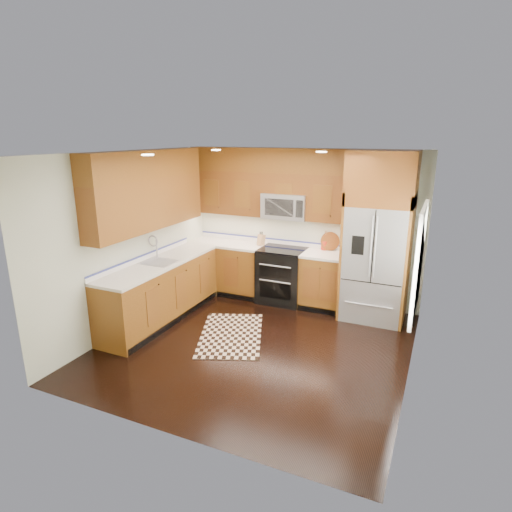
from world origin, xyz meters
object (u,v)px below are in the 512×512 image
at_px(knife_block, 261,240).
at_px(refrigerator, 378,238).
at_px(range, 282,276).
at_px(utensil_crock, 324,243).
at_px(rug, 231,334).

bearing_deg(knife_block, refrigerator, -4.19).
xyz_separation_m(range, refrigerator, (1.55, -0.04, 0.83)).
height_order(refrigerator, knife_block, refrigerator).
height_order(knife_block, utensil_crock, utensil_crock).
relative_size(range, utensil_crock, 2.94).
distance_m(refrigerator, utensil_crock, 0.98).
relative_size(rug, knife_block, 5.96).
xyz_separation_m(range, rug, (-0.21, -1.52, -0.46)).
height_order(refrigerator, rug, refrigerator).
distance_m(refrigerator, knife_block, 2.01).
relative_size(refrigerator, knife_block, 10.74).
bearing_deg(range, knife_block, 166.22).
height_order(range, knife_block, knife_block).
distance_m(range, refrigerator, 1.76).
height_order(rug, knife_block, knife_block).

